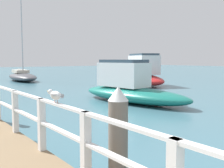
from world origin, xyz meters
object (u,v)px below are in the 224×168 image
object	(u,v)px
dock_piling_near	(118,149)
boat_4	(22,76)
seagull_foreground	(55,95)
boat_1	(141,75)
boat_2	(130,88)

from	to	relation	value
dock_piling_near	boat_4	size ratio (longest dim) A/B	0.20
seagull_foreground	boat_1	xyz separation A→B (m)	(13.82, 12.73, -0.69)
boat_1	boat_2	size ratio (longest dim) A/B	1.15
boat_1	seagull_foreground	bearing A→B (deg)	62.33
dock_piling_near	boat_2	distance (m)	9.97
dock_piling_near	boat_1	size ratio (longest dim) A/B	0.23
boat_1	boat_2	bearing A→B (deg)	63.20
seagull_foreground	boat_4	distance (m)	24.15
seagull_foreground	boat_2	world-z (taller)	boat_2
seagull_foreground	boat_2	xyz separation A→B (m)	(6.99, 6.24, -0.86)
dock_piling_near	boat_1	distance (m)	19.37
boat_4	dock_piling_near	bearing A→B (deg)	79.30
dock_piling_near	boat_4	distance (m)	25.20
dock_piling_near	seagull_foreground	xyz separation A→B (m)	(-0.38, 1.22, 0.67)
boat_2	boat_4	world-z (taller)	boat_4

